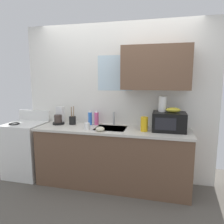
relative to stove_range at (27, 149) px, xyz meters
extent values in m
cube|color=white|center=(1.50, 0.35, 0.79)|extent=(3.08, 0.10, 2.50)
cube|color=brown|center=(2.11, 0.14, 1.33)|extent=(0.97, 0.32, 0.62)
cube|color=silver|center=(1.48, 0.31, 1.27)|extent=(0.56, 0.02, 0.55)
cube|color=brown|center=(1.50, 0.00, -0.03)|extent=(2.28, 0.60, 0.86)
cube|color=beige|center=(1.50, 0.00, 0.42)|extent=(2.31, 0.63, 0.03)
cube|color=#9EA0A5|center=(1.48, 0.02, 0.37)|extent=(0.46, 0.38, 0.14)
cylinder|color=#B2B5BA|center=(1.48, 0.24, 0.55)|extent=(0.03, 0.03, 0.21)
cube|color=white|center=(0.00, 0.00, -0.01)|extent=(0.60, 0.60, 0.90)
torus|color=black|center=(-0.12, -0.10, 0.45)|extent=(0.17, 0.17, 0.02)
cube|color=white|center=(0.00, 0.28, 0.53)|extent=(0.60, 0.04, 0.18)
cube|color=black|center=(2.32, 0.05, 0.58)|extent=(0.46, 0.34, 0.27)
cube|color=black|center=(2.27, -0.13, 0.58)|extent=(0.28, 0.01, 0.17)
ellipsoid|color=gold|center=(2.37, 0.05, 0.75)|extent=(0.20, 0.11, 0.07)
cylinder|color=white|center=(2.22, 0.10, 0.82)|extent=(0.11, 0.11, 0.22)
cylinder|color=black|center=(0.58, 0.08, 0.46)|extent=(0.19, 0.19, 0.03)
cylinder|color=#3F332D|center=(0.58, 0.07, 0.54)|extent=(0.12, 0.12, 0.13)
cube|color=silver|center=(0.58, 0.15, 0.59)|extent=(0.11, 0.09, 0.26)
cylinder|color=#E55999|center=(1.20, 0.19, 0.54)|extent=(0.07, 0.07, 0.20)
cone|color=white|center=(1.20, 0.19, 0.66)|extent=(0.05, 0.05, 0.04)
cylinder|color=blue|center=(1.10, 0.16, 0.54)|extent=(0.06, 0.06, 0.20)
cone|color=white|center=(1.10, 0.16, 0.66)|extent=(0.05, 0.05, 0.04)
cylinder|color=gold|center=(1.98, -0.05, 0.54)|extent=(0.10, 0.10, 0.21)
cylinder|color=white|center=(1.16, -0.14, 0.49)|extent=(0.08, 0.08, 0.09)
cylinder|color=black|center=(0.81, 0.12, 0.51)|extent=(0.11, 0.11, 0.13)
cylinder|color=olive|center=(0.80, 0.12, 0.61)|extent=(0.02, 0.03, 0.25)
cylinder|color=olive|center=(0.83, 0.13, 0.61)|extent=(0.02, 0.02, 0.26)
cylinder|color=olive|center=(0.81, 0.10, 0.58)|extent=(0.02, 0.02, 0.21)
ellipsoid|color=beige|center=(1.38, -0.20, 0.47)|extent=(0.13, 0.13, 0.06)
camera|label=1|loc=(2.23, -2.97, 1.19)|focal=33.49mm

